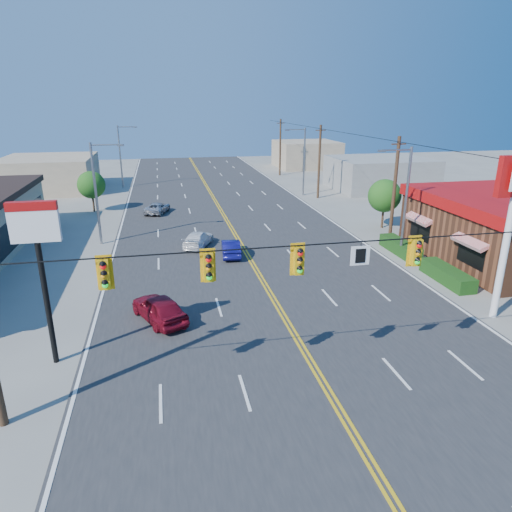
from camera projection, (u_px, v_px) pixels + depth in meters
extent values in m
plane|color=gray|center=(323.00, 384.00, 18.60)|extent=(160.00, 160.00, 0.00)
cube|color=#2D2D30|center=(240.00, 242.00, 37.13)|extent=(20.00, 120.00, 0.06)
cylinder|color=black|center=(331.00, 244.00, 16.67)|extent=(24.00, 0.05, 0.05)
cube|color=white|center=(360.00, 256.00, 17.08)|extent=(0.75, 0.04, 0.75)
cube|color=#D89E0C|center=(104.00, 274.00, 15.31)|extent=(0.55, 0.34, 1.25)
cube|color=#D89E0C|center=(208.00, 267.00, 15.99)|extent=(0.55, 0.34, 1.25)
cube|color=#D89E0C|center=(299.00, 261.00, 16.62)|extent=(0.55, 0.34, 1.25)
cube|color=#D89E0C|center=(416.00, 252.00, 17.53)|extent=(0.55, 0.34, 1.25)
cube|color=#194214|center=(421.00, 260.00, 31.79)|extent=(1.20, 9.00, 0.90)
cylinder|color=white|center=(504.00, 255.00, 23.30)|extent=(0.36, 0.36, 7.00)
cylinder|color=black|center=(47.00, 300.00, 19.23)|extent=(0.24, 0.24, 6.00)
cube|color=white|center=(35.00, 226.00, 18.19)|extent=(1.90, 0.30, 1.30)
cylinder|color=gray|center=(406.00, 204.00, 32.41)|extent=(0.20, 0.20, 8.00)
cylinder|color=gray|center=(397.00, 150.00, 30.97)|extent=(2.20, 0.12, 0.12)
cube|color=gray|center=(382.00, 151.00, 30.77)|extent=(0.50, 0.25, 0.15)
cylinder|color=gray|center=(304.00, 162.00, 54.65)|extent=(0.20, 0.20, 8.00)
cylinder|color=gray|center=(296.00, 129.00, 53.22)|extent=(2.20, 0.12, 0.12)
cube|color=gray|center=(287.00, 130.00, 53.02)|extent=(0.50, 0.25, 0.15)
cylinder|color=gray|center=(96.00, 195.00, 35.59)|extent=(0.20, 0.20, 8.00)
cylinder|color=gray|center=(106.00, 145.00, 34.57)|extent=(2.20, 0.12, 0.12)
cube|color=gray|center=(121.00, 145.00, 34.80)|extent=(0.50, 0.25, 0.15)
cylinder|color=gray|center=(120.00, 157.00, 59.69)|extent=(0.20, 0.20, 8.00)
cylinder|color=gray|center=(126.00, 127.00, 58.67)|extent=(2.20, 0.12, 0.12)
cube|color=gray|center=(135.00, 127.00, 58.90)|extent=(0.50, 0.25, 0.15)
cylinder|color=#47301E|center=(394.00, 190.00, 36.28)|extent=(0.28, 0.28, 8.40)
cylinder|color=#47301E|center=(319.00, 162.00, 52.96)|extent=(0.28, 0.28, 8.40)
cylinder|color=#47301E|center=(280.00, 148.00, 69.65)|extent=(0.28, 0.28, 8.40)
cylinder|color=#47301E|center=(383.00, 216.00, 41.25)|extent=(0.20, 0.20, 2.10)
sphere|color=#235B19|center=(385.00, 196.00, 40.64)|extent=(2.94, 2.94, 2.94)
cylinder|color=#47301E|center=(93.00, 202.00, 47.29)|extent=(0.20, 0.20, 2.00)
sphere|color=#235B19|center=(91.00, 185.00, 46.71)|extent=(2.80, 2.80, 2.80)
cube|color=gray|center=(380.00, 174.00, 59.27)|extent=(12.00, 10.00, 4.00)
cube|color=tan|center=(49.00, 174.00, 58.57)|extent=(11.00, 12.00, 4.20)
cube|color=tan|center=(306.00, 154.00, 79.02)|extent=(10.00, 10.00, 4.40)
imported|color=maroon|center=(159.00, 309.00, 23.67)|extent=(3.22, 4.42, 1.40)
imported|color=navy|center=(231.00, 248.00, 33.73)|extent=(1.62, 3.79, 1.22)
imported|color=white|center=(198.00, 240.00, 35.90)|extent=(3.02, 4.36, 1.17)
imported|color=#B3B3B8|center=(157.00, 208.00, 46.57)|extent=(2.99, 4.28, 1.09)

